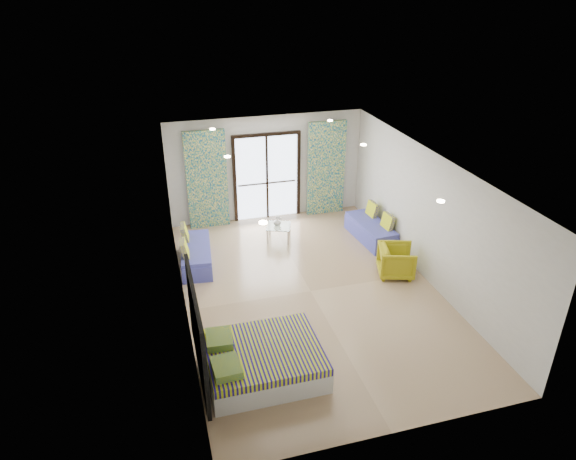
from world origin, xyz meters
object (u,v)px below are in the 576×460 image
object	(u,v)px
bed	(263,360)
daybed_left	(196,254)
daybed_right	(371,230)
armchair	(396,260)
coffee_table	(279,227)

from	to	relation	value
bed	daybed_left	xyz separation A→B (m)	(-0.64, 3.80, -0.01)
bed	daybed_right	world-z (taller)	daybed_right
armchair	coffee_table	bearing A→B (deg)	59.15
bed	daybed_right	distance (m)	5.28
daybed_left	coffee_table	distance (m)	2.17
daybed_left	coffee_table	xyz separation A→B (m)	(2.07, 0.65, 0.08)
coffee_table	daybed_left	bearing A→B (deg)	-162.56
daybed_left	coffee_table	bearing A→B (deg)	22.79
daybed_right	armchair	distance (m)	1.68
bed	coffee_table	distance (m)	4.67
armchair	daybed_right	bearing A→B (deg)	11.74
daybed_left	coffee_table	size ratio (longest dim) A/B	2.32
daybed_right	armchair	world-z (taller)	daybed_right
armchair	bed	bearing A→B (deg)	140.25
daybed_right	armchair	bearing A→B (deg)	-100.57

